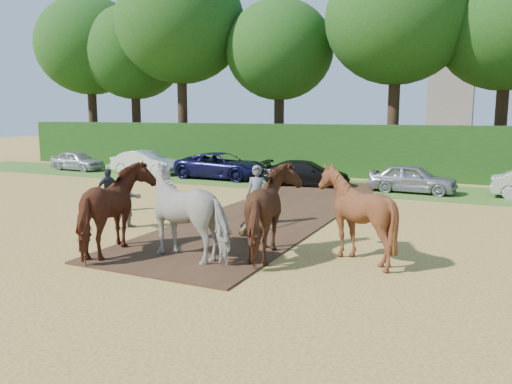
{
  "coord_description": "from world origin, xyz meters",
  "views": [
    {
      "loc": [
        8.44,
        -10.16,
        3.63
      ],
      "look_at": [
        2.46,
        2.67,
        1.4
      ],
      "focal_mm": 35.0,
      "sensor_mm": 36.0,
      "label": 1
    }
  ],
  "objects_px": {
    "parked_cars": "(312,172)",
    "church": "(456,27)",
    "spectator_near": "(127,200)",
    "plough_team": "(235,211)",
    "spectator_far": "(108,190)"
  },
  "relations": [
    {
      "from": "spectator_far",
      "to": "church",
      "type": "distance_m",
      "value": 53.09
    },
    {
      "from": "spectator_near",
      "to": "spectator_far",
      "type": "relative_size",
      "value": 1.15
    },
    {
      "from": "spectator_near",
      "to": "plough_team",
      "type": "distance_m",
      "value": 4.78
    },
    {
      "from": "spectator_far",
      "to": "parked_cars",
      "type": "height_order",
      "value": "spectator_far"
    },
    {
      "from": "spectator_far",
      "to": "parked_cars",
      "type": "relative_size",
      "value": 0.05
    },
    {
      "from": "parked_cars",
      "to": "church",
      "type": "height_order",
      "value": "church"
    },
    {
      "from": "parked_cars",
      "to": "church",
      "type": "distance_m",
      "value": 43.2
    },
    {
      "from": "church",
      "to": "plough_team",
      "type": "bearing_deg",
      "value": -91.37
    },
    {
      "from": "plough_team",
      "to": "church",
      "type": "bearing_deg",
      "value": 88.63
    },
    {
      "from": "plough_team",
      "to": "church",
      "type": "distance_m",
      "value": 55.57
    },
    {
      "from": "church",
      "to": "spectator_near",
      "type": "bearing_deg",
      "value": -96.35
    },
    {
      "from": "spectator_near",
      "to": "church",
      "type": "xyz_separation_m",
      "value": [
        5.87,
        52.74,
        12.81
      ]
    },
    {
      "from": "plough_team",
      "to": "parked_cars",
      "type": "relative_size",
      "value": 0.22
    },
    {
      "from": "spectator_far",
      "to": "plough_team",
      "type": "relative_size",
      "value": 0.2
    },
    {
      "from": "spectator_near",
      "to": "church",
      "type": "distance_m",
      "value": 54.59
    }
  ]
}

